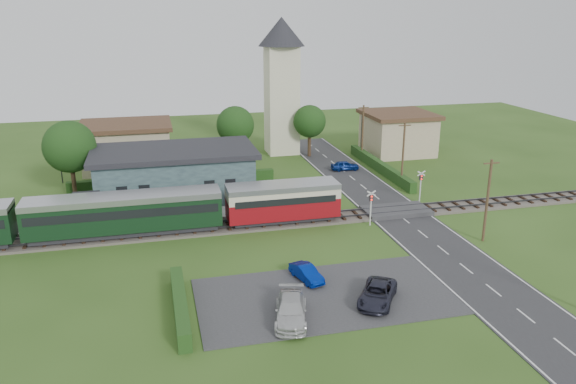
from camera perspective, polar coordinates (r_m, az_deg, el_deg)
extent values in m
plane|color=#2D4C19|center=(49.17, 1.19, -3.89)|extent=(120.00, 120.00, 0.00)
cube|color=#4C443D|center=(50.93, 0.61, -2.97)|extent=(76.00, 3.20, 0.20)
cube|color=#3F3F47|center=(50.17, 0.81, -2.92)|extent=(76.00, 0.08, 0.15)
cube|color=#3F3F47|center=(51.48, 0.41, -2.37)|extent=(76.00, 0.08, 0.15)
cube|color=#28282B|center=(52.49, 11.81, -2.81)|extent=(6.00, 70.00, 0.05)
cube|color=#333335|center=(38.32, 3.71, -10.49)|extent=(17.00, 9.00, 0.08)
cube|color=#333335|center=(54.11, 10.92, -1.89)|extent=(6.20, 3.40, 0.45)
cube|color=gray|center=(52.50, -10.92, -2.51)|extent=(30.00, 3.00, 0.45)
cube|color=beige|center=(52.35, -19.77, -1.68)|extent=(2.00, 2.00, 2.40)
cube|color=#232328|center=(51.96, -19.92, -0.35)|extent=(2.30, 2.30, 0.15)
cube|color=#2E3F46|center=(57.34, -11.39, 1.49)|extent=(15.00, 8.00, 4.80)
cube|color=#232328|center=(56.67, -11.56, 4.06)|extent=(16.00, 9.00, 0.50)
cube|color=#232328|center=(53.97, -11.09, -0.97)|extent=(1.20, 0.12, 2.20)
cube|color=black|center=(53.62, -16.51, -0.05)|extent=(1.00, 0.12, 1.20)
cube|color=black|center=(53.55, -14.37, 0.11)|extent=(1.00, 0.12, 1.20)
cube|color=black|center=(53.76, -7.99, 0.58)|extent=(1.00, 0.12, 1.20)
cube|color=black|center=(53.98, -5.88, 0.73)|extent=(1.00, 0.12, 1.20)
cube|color=#232328|center=(50.53, -0.54, -2.55)|extent=(9.00, 2.20, 0.50)
cube|color=maroon|center=(50.19, -0.54, -1.48)|extent=(10.00, 2.80, 1.80)
cube|color=beige|center=(49.79, -0.54, -0.13)|extent=(10.00, 2.82, 0.90)
cube|color=black|center=(49.90, -0.54, -0.51)|extent=(9.00, 2.88, 0.60)
cube|color=#9FA1A7|center=(49.59, -0.54, 0.59)|extent=(10.00, 2.90, 0.45)
cube|color=#232328|center=(49.42, -16.10, -3.77)|extent=(15.20, 2.20, 0.50)
cube|color=black|center=(48.90, -16.25, -2.14)|extent=(16.00, 2.80, 2.60)
cube|color=black|center=(48.77, -16.29, -1.69)|extent=(15.40, 2.86, 0.70)
cube|color=#9FA1A7|center=(48.46, -16.39, -0.58)|extent=(16.00, 2.90, 0.50)
cube|color=beige|center=(74.89, -0.64, 9.25)|extent=(4.00, 4.00, 14.00)
cone|color=#232328|center=(74.08, -0.67, 16.00)|extent=(6.00, 6.00, 3.60)
cube|color=tan|center=(70.92, -16.03, 4.36)|extent=(10.00, 8.00, 5.00)
cube|color=#472D1E|center=(70.36, -16.23, 6.54)|extent=(10.80, 8.80, 0.50)
cube|color=tan|center=(76.82, 11.08, 5.73)|extent=(8.00, 8.00, 5.00)
cube|color=#472D1E|center=(76.31, 11.20, 7.75)|extent=(8.80, 8.80, 0.50)
cube|color=#193814|center=(36.62, -10.89, -11.25)|extent=(0.80, 9.00, 1.20)
cube|color=#193814|center=(67.85, 9.32, 2.58)|extent=(0.80, 18.00, 1.20)
cube|color=#193814|center=(62.15, -11.51, 1.08)|extent=(22.00, 0.80, 1.30)
cylinder|color=#332316|center=(60.83, -20.96, 1.26)|extent=(0.44, 0.44, 4.12)
sphere|color=#143311|center=(60.03, -21.31, 4.31)|extent=(5.20, 5.20, 5.20)
cylinder|color=#332316|center=(69.74, -5.31, 4.28)|extent=(0.44, 0.44, 3.85)
sphere|color=#143311|center=(69.08, -5.38, 6.79)|extent=(4.60, 4.60, 4.60)
cylinder|color=#332316|center=(73.75, 2.18, 4.98)|extent=(0.44, 0.44, 3.58)
sphere|color=#143311|center=(73.16, 2.21, 7.19)|extent=(4.20, 4.20, 4.20)
cylinder|color=#473321|center=(48.47, 19.58, -0.88)|extent=(0.22, 0.22, 7.00)
cube|color=#473321|center=(47.60, 19.98, 2.77)|extent=(1.40, 0.10, 0.10)
cylinder|color=#473321|center=(61.84, 11.60, 3.73)|extent=(0.22, 0.22, 7.00)
cube|color=#473321|center=(61.16, 11.79, 6.64)|extent=(1.40, 0.10, 0.10)
cylinder|color=#473321|center=(72.57, 7.59, 6.01)|extent=(0.22, 0.22, 7.00)
cube|color=#473321|center=(71.99, 7.70, 8.50)|extent=(1.40, 0.10, 0.10)
cylinder|color=silver|center=(50.24, 8.39, -1.77)|extent=(0.12, 0.12, 3.00)
cube|color=#232328|center=(49.88, 8.45, -0.58)|extent=(0.35, 0.18, 0.55)
sphere|color=#FF190C|center=(49.73, 8.51, -0.46)|extent=(0.14, 0.14, 0.14)
sphere|color=#FF190C|center=(49.82, 8.49, -0.79)|extent=(0.14, 0.14, 0.14)
cube|color=silver|center=(49.76, 8.47, -0.14)|extent=(0.84, 0.05, 0.55)
cube|color=silver|center=(49.76, 8.47, -0.14)|extent=(0.84, 0.05, 0.55)
cylinder|color=silver|center=(57.29, 13.29, 0.41)|extent=(0.12, 0.12, 3.00)
cube|color=#232328|center=(56.97, 13.37, 1.46)|extent=(0.35, 0.18, 0.55)
sphere|color=#FF190C|center=(56.83, 13.43, 1.57)|extent=(0.14, 0.14, 0.14)
sphere|color=#FF190C|center=(56.91, 13.41, 1.28)|extent=(0.14, 0.14, 0.14)
cube|color=silver|center=(56.87, 13.40, 1.85)|extent=(0.84, 0.05, 0.55)
cube|color=silver|center=(56.87, 13.40, 1.85)|extent=(0.84, 0.05, 0.55)
cylinder|color=#3F3F47|center=(66.75, -22.15, 2.91)|extent=(0.14, 0.14, 5.00)
sphere|color=orange|center=(66.21, -22.40, 5.00)|extent=(0.30, 0.30, 0.30)
cylinder|color=#3F3F47|center=(77.97, 7.48, 6.09)|extent=(0.14, 0.14, 5.00)
sphere|color=orange|center=(77.51, 7.55, 7.90)|extent=(0.30, 0.30, 0.30)
imported|color=navy|center=(67.64, 5.81, 2.70)|extent=(3.41, 1.49, 1.14)
imported|color=navy|center=(40.04, 1.89, -8.22)|extent=(1.97, 3.44, 1.07)
imported|color=silver|center=(35.16, 0.30, -11.91)|extent=(3.05, 5.03, 1.36)
imported|color=#212231|center=(37.60, 9.07, -10.16)|extent=(4.10, 4.79, 1.22)
imported|color=gray|center=(53.34, -2.73, -0.56)|extent=(0.78, 0.63, 1.85)
imported|color=gray|center=(51.43, -16.54, -2.07)|extent=(0.91, 1.03, 1.77)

